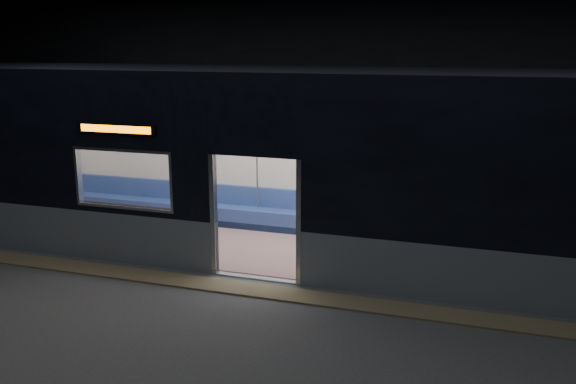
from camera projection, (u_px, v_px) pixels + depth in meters
The scene contains 7 objects.
station_floor at pixel (231, 304), 9.09m from camera, with size 24.00×14.00×0.01m, color #47494C.
station_envelope at pixel (225, 52), 8.22m from camera, with size 24.00×14.00×5.00m.
tactile_strip at pixel (245, 289), 9.59m from camera, with size 22.80×0.50×0.03m, color #8C7F59.
metro_car at pixel (284, 153), 11.00m from camera, with size 18.00×3.04×3.35m.
passenger at pixel (365, 202), 11.79m from camera, with size 0.43×0.69×1.34m.
handbag at pixel (363, 211), 11.62m from camera, with size 0.25×0.21×0.12m, color black.
transit_map at pixel (476, 171), 11.31m from camera, with size 0.99×0.03×0.64m, color white.
Camera 1 is at (3.41, -7.76, 3.79)m, focal length 38.00 mm.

